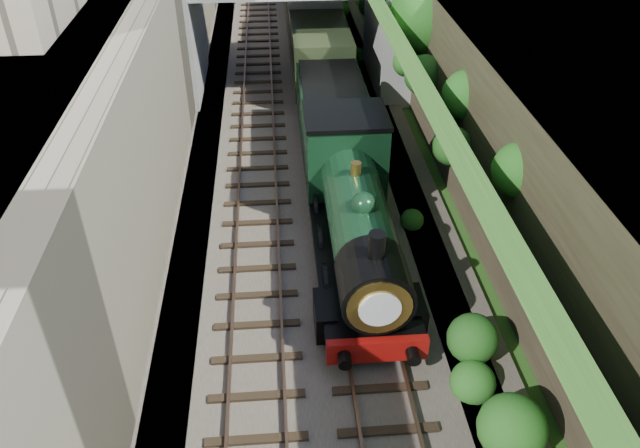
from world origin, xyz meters
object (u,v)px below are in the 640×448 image
at_px(tree, 431,18).
at_px(tender, 333,121).
at_px(locomotive, 355,215).
at_px(road_bridge, 313,8).

height_order(tree, tender, tree).
bearing_deg(locomotive, road_bridge, 90.97).
distance_m(locomotive, tender, 7.37).
xyz_separation_m(road_bridge, tender, (0.26, -7.70, -2.46)).
xyz_separation_m(locomotive, tender, (-0.00, 7.36, -0.27)).
bearing_deg(tree, tender, -141.26).
xyz_separation_m(tree, locomotive, (-4.71, -11.14, -2.75)).
height_order(road_bridge, tender, road_bridge).
xyz_separation_m(tree, tender, (-4.71, -3.78, -3.03)).
bearing_deg(locomotive, tree, 67.07).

